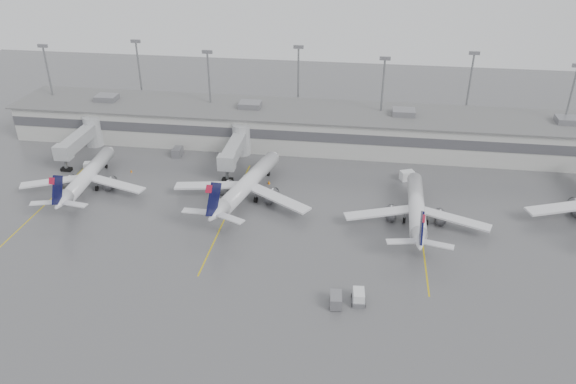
# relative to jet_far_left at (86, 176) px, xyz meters

# --- Properties ---
(ground) EXTENTS (260.00, 260.00, 0.00)m
(ground) POSITION_rel_jet_far_left_xyz_m (47.17, -28.82, -2.83)
(ground) COLOR #504F52
(ground) RESTS_ON ground
(terminal) EXTENTS (152.00, 17.00, 9.45)m
(terminal) POSITION_rel_jet_far_left_xyz_m (47.17, 29.16, 1.34)
(terminal) COLOR #B2B2AD
(terminal) RESTS_ON ground
(light_masts) EXTENTS (142.40, 8.00, 20.60)m
(light_masts) POSITION_rel_jet_far_left_xyz_m (47.17, 34.93, 9.19)
(light_masts) COLOR gray
(light_masts) RESTS_ON ground
(jet_bridge_left) EXTENTS (4.00, 17.20, 7.00)m
(jet_bridge_left) POSITION_rel_jet_far_left_xyz_m (-8.33, 16.90, 1.04)
(jet_bridge_left) COLOR gray
(jet_bridge_left) RESTS_ON ground
(jet_bridge_right) EXTENTS (4.00, 17.20, 7.00)m
(jet_bridge_right) POSITION_rel_jet_far_left_xyz_m (26.67, 16.90, 1.04)
(jet_bridge_right) COLOR gray
(jet_bridge_right) RESTS_ON ground
(stand_markings) EXTENTS (105.25, 40.00, 0.01)m
(stand_markings) POSITION_rel_jet_far_left_xyz_m (47.17, -4.82, -2.83)
(stand_markings) COLOR gold
(stand_markings) RESTS_ON ground
(jet_far_left) EXTENTS (25.11, 28.20, 9.12)m
(jet_far_left) POSITION_rel_jet_far_left_xyz_m (0.00, 0.00, 0.00)
(jet_far_left) COLOR silver
(jet_far_left) RESTS_ON ground
(jet_mid_left) EXTENTS (27.24, 30.88, 10.14)m
(jet_mid_left) POSITION_rel_jet_far_left_xyz_m (32.09, 0.43, 0.32)
(jet_mid_left) COLOR silver
(jet_mid_left) RESTS_ON ground
(jet_mid_right) EXTENTS (25.59, 28.69, 9.28)m
(jet_mid_right) POSITION_rel_jet_far_left_xyz_m (63.78, -3.76, 0.05)
(jet_mid_right) COLOR silver
(jet_mid_right) RESTS_ON ground
(baggage_tug) EXTENTS (2.16, 3.14, 1.94)m
(baggage_tug) POSITION_rel_jet_far_left_xyz_m (54.40, -27.47, -2.08)
(baggage_tug) COLOR silver
(baggage_tug) RESTS_ON ground
(baggage_cart) EXTENTS (1.88, 3.02, 1.86)m
(baggage_cart) POSITION_rel_jet_far_left_xyz_m (51.20, -28.67, -1.86)
(baggage_cart) COLOR slate
(baggage_cart) RESTS_ON ground
(gse_uld_a) EXTENTS (2.81, 2.17, 1.78)m
(gse_uld_a) POSITION_rel_jet_far_left_xyz_m (-3.38, 8.24, -1.95)
(gse_uld_a) COLOR silver
(gse_uld_a) RESTS_ON ground
(gse_uld_b) EXTENTS (2.62, 2.16, 1.60)m
(gse_uld_b) POSITION_rel_jet_far_left_xyz_m (31.35, 7.41, -2.04)
(gse_uld_b) COLOR silver
(gse_uld_b) RESTS_ON ground
(gse_uld_c) EXTENTS (3.18, 2.69, 1.91)m
(gse_uld_c) POSITION_rel_jet_far_left_xyz_m (63.02, 13.17, -1.88)
(gse_uld_c) COLOR silver
(gse_uld_c) RESTS_ON ground
(gse_loader) EXTENTS (1.92, 3.06, 1.91)m
(gse_loader) POSITION_rel_jet_far_left_xyz_m (12.69, 17.89, -1.88)
(gse_loader) COLOR slate
(gse_loader) RESTS_ON ground
(cone_a) EXTENTS (0.40, 0.40, 0.63)m
(cone_a) POSITION_rel_jet_far_left_xyz_m (5.53, 8.44, -2.52)
(cone_a) COLOR orange
(cone_a) RESTS_ON ground
(cone_b) EXTENTS (0.50, 0.50, 0.79)m
(cone_b) POSITION_rel_jet_far_left_xyz_m (35.25, 7.32, -2.44)
(cone_b) COLOR orange
(cone_b) RESTS_ON ground
(cone_c) EXTENTS (0.46, 0.46, 0.72)m
(cone_c) POSITION_rel_jet_far_left_xyz_m (64.55, 8.40, -2.47)
(cone_c) COLOR orange
(cone_c) RESTS_ON ground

